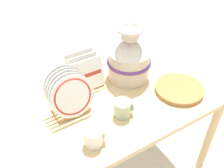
{
  "coord_description": "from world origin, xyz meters",
  "views": [
    {
      "loc": [
        -0.61,
        -0.99,
        1.81
      ],
      "look_at": [
        0.0,
        0.0,
        0.86
      ],
      "focal_mm": 42.0,
      "sensor_mm": 36.0,
      "label": 1
    }
  ],
  "objects_px": {
    "dish_rack_round_plates": "(70,95)",
    "ceramic_vase": "(129,57)",
    "dish_rack_square_plates": "(85,76)",
    "mug_sage_glaze": "(123,108)",
    "wicker_charger_stack": "(179,89)",
    "mug_cream_glaze": "(94,136)"
  },
  "relations": [
    {
      "from": "dish_rack_round_plates",
      "to": "ceramic_vase",
      "type": "bearing_deg",
      "value": 11.93
    },
    {
      "from": "dish_rack_square_plates",
      "to": "mug_sage_glaze",
      "type": "height_order",
      "value": "dish_rack_square_plates"
    },
    {
      "from": "wicker_charger_stack",
      "to": "mug_sage_glaze",
      "type": "relative_size",
      "value": 2.83
    },
    {
      "from": "dish_rack_round_plates",
      "to": "dish_rack_square_plates",
      "type": "xyz_separation_m",
      "value": [
        0.17,
        0.16,
        -0.04
      ]
    },
    {
      "from": "ceramic_vase",
      "to": "dish_rack_round_plates",
      "type": "distance_m",
      "value": 0.46
    },
    {
      "from": "dish_rack_round_plates",
      "to": "wicker_charger_stack",
      "type": "xyz_separation_m",
      "value": [
        0.64,
        -0.19,
        -0.1
      ]
    },
    {
      "from": "mug_cream_glaze",
      "to": "dish_rack_round_plates",
      "type": "bearing_deg",
      "value": 90.83
    },
    {
      "from": "dish_rack_square_plates",
      "to": "mug_cream_glaze",
      "type": "xyz_separation_m",
      "value": [
        -0.17,
        -0.43,
        -0.03
      ]
    },
    {
      "from": "mug_sage_glaze",
      "to": "dish_rack_round_plates",
      "type": "bearing_deg",
      "value": 143.44
    },
    {
      "from": "dish_rack_square_plates",
      "to": "ceramic_vase",
      "type": "bearing_deg",
      "value": -13.36
    },
    {
      "from": "wicker_charger_stack",
      "to": "mug_cream_glaze",
      "type": "xyz_separation_m",
      "value": [
        -0.64,
        -0.08,
        0.03
      ]
    },
    {
      "from": "ceramic_vase",
      "to": "dish_rack_square_plates",
      "type": "bearing_deg",
      "value": 166.64
    },
    {
      "from": "dish_rack_round_plates",
      "to": "wicker_charger_stack",
      "type": "distance_m",
      "value": 0.67
    },
    {
      "from": "mug_sage_glaze",
      "to": "mug_cream_glaze",
      "type": "distance_m",
      "value": 0.25
    },
    {
      "from": "wicker_charger_stack",
      "to": "mug_sage_glaze",
      "type": "distance_m",
      "value": 0.41
    },
    {
      "from": "ceramic_vase",
      "to": "dish_rack_square_plates",
      "type": "height_order",
      "value": "ceramic_vase"
    },
    {
      "from": "mug_sage_glaze",
      "to": "ceramic_vase",
      "type": "bearing_deg",
      "value": 50.99
    },
    {
      "from": "ceramic_vase",
      "to": "wicker_charger_stack",
      "type": "xyz_separation_m",
      "value": [
        0.19,
        -0.28,
        -0.14
      ]
    },
    {
      "from": "mug_sage_glaze",
      "to": "mug_cream_glaze",
      "type": "height_order",
      "value": "same"
    },
    {
      "from": "ceramic_vase",
      "to": "mug_cream_glaze",
      "type": "height_order",
      "value": "ceramic_vase"
    },
    {
      "from": "dish_rack_round_plates",
      "to": "dish_rack_square_plates",
      "type": "bearing_deg",
      "value": 43.01
    },
    {
      "from": "ceramic_vase",
      "to": "mug_sage_glaze",
      "type": "relative_size",
      "value": 3.42
    }
  ]
}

